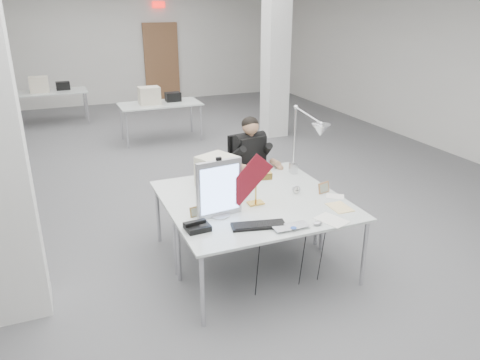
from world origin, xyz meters
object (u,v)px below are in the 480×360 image
object	(u,v)px
office_chair	(249,180)
desk_phone	(197,227)
monitor	(219,189)
beige_monitor	(217,171)
architect_lamp	(305,145)
desk_main	(271,217)
seated_person	(250,151)
bankers_lamp	(256,188)
laptop	(294,229)

from	to	relation	value
office_chair	desk_phone	bearing A→B (deg)	-137.04
office_chair	monitor	bearing A→B (deg)	-133.19
beige_monitor	architect_lamp	distance (m)	1.04
office_chair	beige_monitor	world-z (taller)	beige_monitor
desk_main	seated_person	bearing A→B (deg)	73.80
seated_person	bankers_lamp	bearing A→B (deg)	-121.34
office_chair	monitor	size ratio (longest dim) A/B	1.69
seated_person	bankers_lamp	xyz separation A→B (m)	(-0.48, -1.24, 0.03)
desk_main	monitor	xyz separation A→B (m)	(-0.46, 0.20, 0.30)
seated_person	desk_main	bearing A→B (deg)	-116.41
desk_phone	architect_lamp	bearing A→B (deg)	21.91
seated_person	beige_monitor	bearing A→B (deg)	-147.39
desk_main	laptop	size ratio (longest dim) A/B	5.28
bankers_lamp	laptop	bearing A→B (deg)	-72.83
seated_person	laptop	world-z (taller)	seated_person
desk_phone	architect_lamp	distance (m)	1.72
beige_monitor	architect_lamp	xyz separation A→B (m)	(0.99, -0.20, 0.25)
office_chair	bankers_lamp	distance (m)	1.44
monitor	desk_phone	bearing A→B (deg)	-151.42
architect_lamp	seated_person	bearing A→B (deg)	109.53
laptop	beige_monitor	world-z (taller)	beige_monitor
architect_lamp	desk_phone	bearing A→B (deg)	-155.38
bankers_lamp	architect_lamp	xyz separation A→B (m)	(0.79, 0.40, 0.25)
office_chair	laptop	xyz separation A→B (m)	(-0.40, -1.96, 0.29)
desk_main	desk_phone	distance (m)	0.75
desk_main	architect_lamp	bearing A→B (deg)	43.51
laptop	architect_lamp	world-z (taller)	architect_lamp
office_chair	architect_lamp	xyz separation A→B (m)	(0.31, -0.88, 0.70)
office_chair	seated_person	bearing A→B (deg)	-100.21
laptop	office_chair	bearing A→B (deg)	78.71
desk_main	office_chair	world-z (taller)	office_chair
beige_monitor	seated_person	bearing A→B (deg)	19.59
seated_person	beige_monitor	distance (m)	0.93
architect_lamp	beige_monitor	bearing A→B (deg)	167.45
bankers_lamp	beige_monitor	bearing A→B (deg)	119.20
desk_main	architect_lamp	size ratio (longest dim) A/B	2.12
seated_person	bankers_lamp	distance (m)	1.32
office_chair	bankers_lamp	xyz separation A→B (m)	(-0.48, -1.29, 0.45)
laptop	beige_monitor	xyz separation A→B (m)	(-0.28, 1.28, 0.16)
office_chair	monitor	world-z (taller)	monitor
office_chair	desk_phone	world-z (taller)	office_chair
desk_phone	laptop	bearing A→B (deg)	-27.55
desk_main	seated_person	distance (m)	1.63
office_chair	desk_main	bearing A→B (deg)	-115.93
seated_person	laptop	bearing A→B (deg)	-112.13
desk_phone	architect_lamp	size ratio (longest dim) A/B	0.25
bankers_lamp	architect_lamp	distance (m)	0.92
bankers_lamp	beige_monitor	distance (m)	0.64
office_chair	seated_person	size ratio (longest dim) A/B	1.03
seated_person	laptop	xyz separation A→B (m)	(-0.40, -1.91, -0.13)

